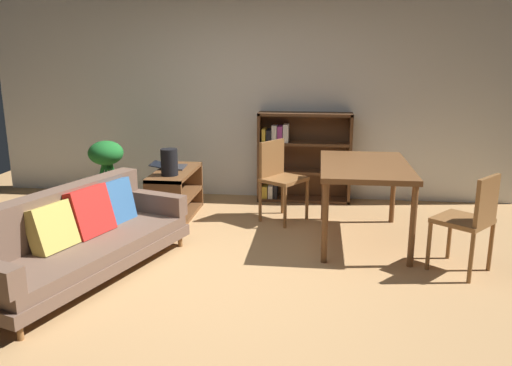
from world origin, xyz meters
TOP-DOWN VIEW (x-y plane):
  - ground_plane at (0.00, 0.00)m, footprint 8.16×8.16m
  - back_wall_panel at (0.00, 2.70)m, footprint 6.80×0.10m
  - fabric_couch at (-1.10, -0.05)m, footprint 1.35×2.17m
  - media_console at (-0.73, 1.63)m, footprint 0.41×1.00m
  - open_laptop at (-0.82, 1.75)m, footprint 0.40×0.32m
  - desk_speaker at (-0.71, 1.38)m, footprint 0.18×0.18m
  - potted_floor_plant at (-1.65, 1.89)m, footprint 0.42×0.42m
  - dining_table at (1.34, 1.10)m, footprint 0.86×1.35m
  - dining_chair_near at (2.17, 0.40)m, footprint 0.57×0.57m
  - dining_chair_far at (0.46, 1.68)m, footprint 0.57×0.58m
  - bookshelf at (0.64, 2.53)m, footprint 1.17×0.29m

SIDE VIEW (x-z plane):
  - ground_plane at x=0.00m, z-range 0.00..0.00m
  - media_console at x=-0.73m, z-range -0.01..0.54m
  - fabric_couch at x=-1.10m, z-range -0.02..0.70m
  - dining_chair_near at x=2.17m, z-range 0.06..0.93m
  - potted_floor_plant at x=-1.65m, z-range 0.09..0.92m
  - dining_chair_far at x=0.46m, z-range 0.07..0.97m
  - open_laptop at x=-0.82m, z-range 0.54..0.60m
  - bookshelf at x=0.64m, z-range 0.00..1.13m
  - desk_speaker at x=-0.71m, z-range 0.55..0.84m
  - dining_table at x=1.34m, z-range 0.31..1.10m
  - back_wall_panel at x=0.00m, z-range 0.00..2.70m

